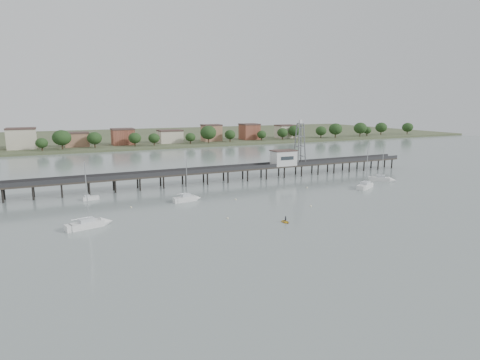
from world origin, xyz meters
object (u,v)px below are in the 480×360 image
object	(u,v)px
sailboat_b	(189,198)
pier	(216,171)
yellow_dinghy	(285,222)
sailboat_e	(384,179)
sailboat_a	(94,223)
lattice_tower	(300,144)
sailboat_d	(367,185)
white_tender	(90,198)

from	to	relation	value
sailboat_b	pier	bearing A→B (deg)	45.07
pier	yellow_dinghy	world-z (taller)	pier
sailboat_e	sailboat_a	distance (m)	91.45
lattice_tower	sailboat_b	xyz separation A→B (m)	(-46.59, -19.88, -10.45)
lattice_tower	yellow_dinghy	size ratio (longest dim) A/B	6.66
sailboat_e	sailboat_d	size ratio (longest dim) A/B	0.89
pier	white_tender	bearing A→B (deg)	-168.37
lattice_tower	sailboat_a	bearing A→B (deg)	-155.33
pier	white_tender	distance (m)	39.47
sailboat_a	white_tender	size ratio (longest dim) A/B	3.47
sailboat_a	sailboat_b	bearing A→B (deg)	11.35
sailboat_d	sailboat_b	size ratio (longest dim) A/B	1.24
pier	yellow_dinghy	xyz separation A→B (m)	(-2.24, -46.89, -3.79)
lattice_tower	white_tender	bearing A→B (deg)	-173.54
sailboat_a	sailboat_d	bearing A→B (deg)	-11.20
sailboat_b	sailboat_a	distance (m)	27.82
pier	lattice_tower	bearing A→B (deg)	0.00
yellow_dinghy	sailboat_a	bearing A→B (deg)	156.82
sailboat_e	yellow_dinghy	size ratio (longest dim) A/B	5.59
white_tender	sailboat_b	bearing A→B (deg)	-31.85
lattice_tower	yellow_dinghy	bearing A→B (deg)	-125.74
sailboat_d	white_tender	bearing A→B (deg)	139.00
lattice_tower	sailboat_a	distance (m)	79.12
pier	sailboat_a	size ratio (longest dim) A/B	10.34
sailboat_b	sailboat_a	world-z (taller)	sailboat_a
lattice_tower	sailboat_e	distance (m)	30.29
sailboat_a	white_tender	distance (m)	24.83
sailboat_e	white_tender	size ratio (longest dim) A/B	3.12
sailboat_e	sailboat_b	xyz separation A→B (m)	(-66.00, 0.90, 0.01)
lattice_tower	yellow_dinghy	xyz separation A→B (m)	(-33.74, -46.89, -11.10)
sailboat_d	sailboat_a	xyz separation A→B (m)	(-78.81, -6.83, 0.00)
sailboat_b	yellow_dinghy	world-z (taller)	sailboat_b
sailboat_b	white_tender	distance (m)	26.30
pier	yellow_dinghy	distance (m)	47.10
lattice_tower	pier	bearing A→B (deg)	-180.00
sailboat_b	sailboat_a	bearing A→B (deg)	-160.23
lattice_tower	white_tender	xyz separation A→B (m)	(-70.02, -7.93, -10.61)
sailboat_a	yellow_dinghy	world-z (taller)	sailboat_a
sailboat_a	yellow_dinghy	bearing A→B (deg)	-36.83
sailboat_e	lattice_tower	bearing A→B (deg)	174.28
pier	sailboat_e	bearing A→B (deg)	-22.21
white_tender	yellow_dinghy	size ratio (longest dim) A/B	1.79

